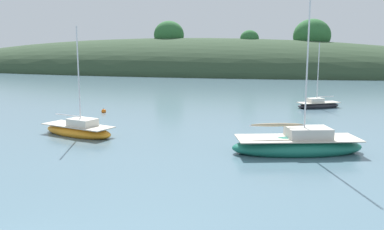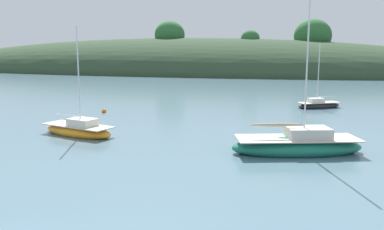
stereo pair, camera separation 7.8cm
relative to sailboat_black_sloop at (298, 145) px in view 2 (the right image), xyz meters
The scene contains 5 objects.
far_shoreline_hill 81.51m from the sailboat_black_sloop, 113.45° to the left, with size 150.00×36.00×21.49m.
sailboat_black_sloop is the anchor object (origin of this frame).
sailboat_red_portside 19.41m from the sailboat_black_sloop, 85.94° to the left, with size 4.74×3.81×6.72m.
sailboat_teal_outer 14.85m from the sailboat_black_sloop, behind, with size 6.13×3.37×7.66m.
mooring_buoy_inner 20.86m from the sailboat_black_sloop, 150.23° to the left, with size 0.44×0.44×0.54m.
Camera 2 is at (8.23, -7.76, 5.94)m, focal length 37.88 mm.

